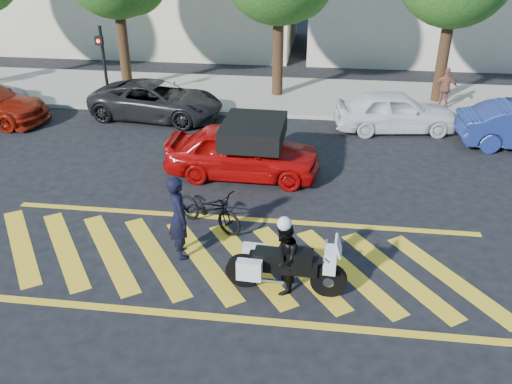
# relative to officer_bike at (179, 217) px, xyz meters

# --- Properties ---
(ground) EXTENTS (90.00, 90.00, 0.00)m
(ground) POSITION_rel_officer_bike_xyz_m (1.11, -0.14, -1.00)
(ground) COLOR black
(ground) RESTS_ON ground
(sidewalk) EXTENTS (60.00, 5.00, 0.15)m
(sidewalk) POSITION_rel_officer_bike_xyz_m (1.11, 11.86, -0.93)
(sidewalk) COLOR #9E998E
(sidewalk) RESTS_ON ground
(crosswalk) EXTENTS (12.33, 4.00, 0.01)m
(crosswalk) POSITION_rel_officer_bike_xyz_m (1.07, -0.14, -1.00)
(crosswalk) COLOR yellow
(crosswalk) RESTS_ON ground
(signal_pole) EXTENTS (0.28, 0.43, 3.20)m
(signal_pole) POSITION_rel_officer_bike_xyz_m (-5.39, 9.60, 0.92)
(signal_pole) COLOR black
(signal_pole) RESTS_ON ground
(officer_bike) EXTENTS (0.76, 0.87, 2.00)m
(officer_bike) POSITION_rel_officer_bike_xyz_m (0.00, 0.00, 0.00)
(officer_bike) COLOR black
(officer_bike) RESTS_ON ground
(bicycle) EXTENTS (2.09, 1.57, 1.05)m
(bicycle) POSITION_rel_officer_bike_xyz_m (0.39, 1.29, -0.47)
(bicycle) COLOR black
(bicycle) RESTS_ON ground
(police_motorcycle) EXTENTS (2.54, 0.83, 1.12)m
(police_motorcycle) POSITION_rel_officer_bike_xyz_m (2.45, -1.01, -0.39)
(police_motorcycle) COLOR black
(police_motorcycle) RESTS_ON ground
(officer_moto) EXTENTS (0.67, 0.83, 1.64)m
(officer_moto) POSITION_rel_officer_bike_xyz_m (2.44, -1.01, -0.18)
(officer_moto) COLOR black
(officer_moto) RESTS_ON ground
(red_convertible) EXTENTS (4.58, 1.94, 1.55)m
(red_convertible) POSITION_rel_officer_bike_xyz_m (0.80, 4.30, -0.23)
(red_convertible) COLOR #AE0808
(red_convertible) RESTS_ON ground
(parked_mid_left) EXTENTS (5.20, 2.89, 1.38)m
(parked_mid_left) POSITION_rel_officer_bike_xyz_m (-3.16, 8.81, -0.31)
(parked_mid_left) COLOR black
(parked_mid_left) RESTS_ON ground
(parked_mid_right) EXTENTS (4.43, 2.24, 1.44)m
(parked_mid_right) POSITION_rel_officer_bike_xyz_m (5.61, 8.62, -0.28)
(parked_mid_right) COLOR white
(parked_mid_right) RESTS_ON ground
(pedestrian_right) EXTENTS (0.96, 0.47, 1.57)m
(pedestrian_right) POSITION_rel_officer_bike_xyz_m (7.70, 10.92, -0.06)
(pedestrian_right) COLOR #9A5746
(pedestrian_right) RESTS_ON sidewalk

